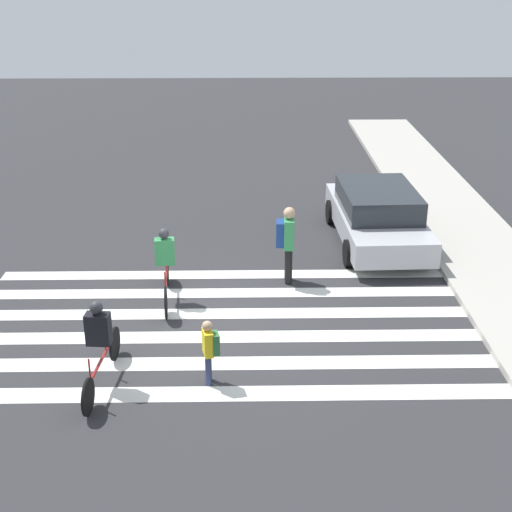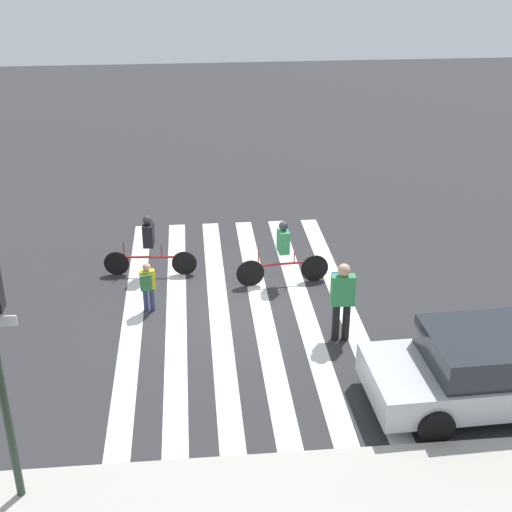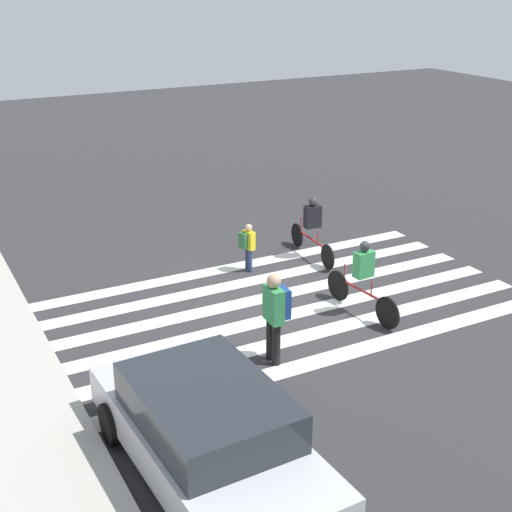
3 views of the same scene
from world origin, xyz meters
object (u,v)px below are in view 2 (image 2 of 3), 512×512
(cyclist_far_lane, at_px, (283,251))
(car_parked_silver_sedan, at_px, (496,367))
(pedestrian_adult_yellow_jacket, at_px, (342,295))
(pedestrian_child_with_backpack, at_px, (147,284))
(cyclist_near_curb, at_px, (149,243))

(cyclist_far_lane, relative_size, car_parked_silver_sedan, 0.48)
(pedestrian_adult_yellow_jacket, bearing_deg, pedestrian_child_with_backpack, -17.51)
(pedestrian_child_with_backpack, distance_m, cyclist_far_lane, 3.33)
(cyclist_far_lane, xyz_separation_m, car_parked_silver_sedan, (-3.20, 4.96, -0.14))
(pedestrian_adult_yellow_jacket, xyz_separation_m, cyclist_far_lane, (0.88, -2.57, -0.16))
(pedestrian_child_with_backpack, relative_size, cyclist_near_curb, 0.52)
(cyclist_near_curb, bearing_deg, cyclist_far_lane, 171.39)
(pedestrian_adult_yellow_jacket, distance_m, pedestrian_child_with_backpack, 4.33)
(pedestrian_child_with_backpack, bearing_deg, car_parked_silver_sedan, -44.01)
(pedestrian_adult_yellow_jacket, height_order, car_parked_silver_sedan, pedestrian_adult_yellow_jacket)
(pedestrian_child_with_backpack, xyz_separation_m, cyclist_far_lane, (-3.16, -1.05, 0.18))
(cyclist_near_curb, height_order, cyclist_far_lane, cyclist_far_lane)
(pedestrian_adult_yellow_jacket, xyz_separation_m, car_parked_silver_sedan, (-2.32, 2.39, -0.29))
(cyclist_far_lane, bearing_deg, pedestrian_adult_yellow_jacket, 104.29)
(pedestrian_adult_yellow_jacket, height_order, cyclist_far_lane, pedestrian_adult_yellow_jacket)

